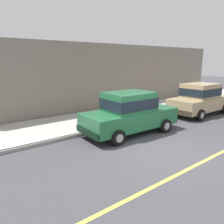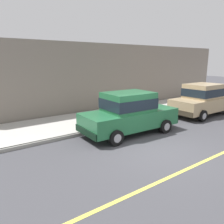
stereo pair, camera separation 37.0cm
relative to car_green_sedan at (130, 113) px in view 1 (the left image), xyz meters
name	(u,v)px [view 1 (the left image)]	position (x,y,z in m)	size (l,w,h in m)	color
ground_plane	(159,149)	(2.15, -0.41, -0.98)	(80.00, 80.00, 0.00)	#424247
curb	(109,128)	(-1.05, -0.41, -0.91)	(0.16, 64.00, 0.14)	gray
sidewalk	(89,120)	(-2.85, -0.41, -0.91)	(3.60, 64.00, 0.14)	#B7B5AD
lane_centre_line	(198,164)	(3.75, -0.41, -0.98)	(0.12, 57.60, 0.01)	#E0D64C
car_green_sedan	(130,113)	(0.00, 0.00, 0.00)	(2.15, 4.66, 1.92)	#23663D
car_tan_sedan	(200,99)	(-0.06, 5.97, 0.00)	(2.06, 4.61, 1.92)	tan
dog_black	(90,115)	(-2.54, -0.54, -0.55)	(0.43, 0.69, 0.49)	black
fire_hydrant	(144,110)	(-1.50, 2.51, -0.51)	(0.34, 0.24, 0.72)	gold
building_facade	(122,76)	(-4.95, 3.79, 1.20)	(0.50, 20.00, 4.37)	slate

